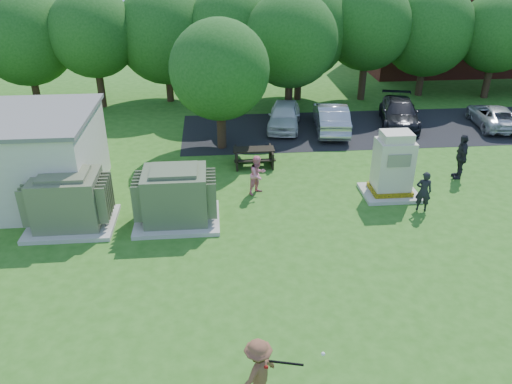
{
  "coord_description": "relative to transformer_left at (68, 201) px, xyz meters",
  "views": [
    {
      "loc": [
        -1.36,
        -11.28,
        9.12
      ],
      "look_at": [
        0.0,
        4.0,
        1.3
      ],
      "focal_mm": 35.0,
      "sensor_mm": 36.0,
      "label": 1
    }
  ],
  "objects": [
    {
      "name": "batter",
      "position": [
        5.88,
        -8.04,
        -0.14
      ],
      "size": [
        1.21,
        1.16,
        1.65
      ],
      "primitive_type": "imported",
      "rotation": [
        0.0,
        0.0,
        3.86
      ],
      "color": "brown",
      "rests_on": "ground"
    },
    {
      "name": "generator_cabinet",
      "position": [
        12.0,
        1.36,
        0.18
      ],
      "size": [
        2.16,
        1.77,
        2.64
      ],
      "color": "beige",
      "rests_on": "ground"
    },
    {
      "name": "brick_building",
      "position": [
        24.5,
        22.5,
        3.03
      ],
      "size": [
        15.0,
        8.0,
        8.0
      ],
      "primitive_type": "cube",
      "color": "maroon",
      "rests_on": "ground"
    },
    {
      "name": "person_at_picnic",
      "position": [
        6.79,
        1.96,
        -0.17
      ],
      "size": [
        0.98,
        0.96,
        1.6
      ],
      "primitive_type": "imported",
      "rotation": [
        0.0,
        0.0,
        0.7
      ],
      "color": "pink",
      "rests_on": "ground"
    },
    {
      "name": "tree_row",
      "position": [
        8.25,
        14.0,
        3.18
      ],
      "size": [
        41.3,
        13.3,
        7.3
      ],
      "color": "#47301E",
      "rests_on": "ground"
    },
    {
      "name": "transformer_left",
      "position": [
        0.0,
        0.0,
        0.0
      ],
      "size": [
        3.0,
        2.4,
        2.07
      ],
      "color": "beige",
      "rests_on": "ground"
    },
    {
      "name": "transformer_right",
      "position": [
        3.7,
        0.0,
        0.0
      ],
      "size": [
        3.0,
        2.4,
        2.07
      ],
      "color": "beige",
      "rests_on": "ground"
    },
    {
      "name": "ground",
      "position": [
        6.5,
        -4.5,
        -0.97
      ],
      "size": [
        120.0,
        120.0,
        0.0
      ],
      "primitive_type": "plane",
      "color": "#2D6619",
      "rests_on": "ground"
    },
    {
      "name": "batting_equipment",
      "position": [
        6.47,
        -8.08,
        0.12
      ],
      "size": [
        1.48,
        0.29,
        0.13
      ],
      "color": "black",
      "rests_on": "ground"
    },
    {
      "name": "car_silver_a",
      "position": [
        11.28,
        8.84,
        -0.23
      ],
      "size": [
        2.03,
        4.61,
        1.47
      ],
      "primitive_type": "imported",
      "rotation": [
        0.0,
        0.0,
        3.03
      ],
      "color": "#A8A7AC",
      "rests_on": "ground"
    },
    {
      "name": "car_silver_b",
      "position": [
        20.18,
        8.77,
        -0.39
      ],
      "size": [
        2.52,
        4.42,
        1.16
      ],
      "primitive_type": "imported",
      "rotation": [
        0.0,
        0.0,
        2.99
      ],
      "color": "silver",
      "rests_on": "ground"
    },
    {
      "name": "picnic_table",
      "position": [
        6.87,
        4.75,
        -0.48
      ],
      "size": [
        1.82,
        1.36,
        0.78
      ],
      "color": "black",
      "rests_on": "ground"
    },
    {
      "name": "person_by_generator",
      "position": [
        12.76,
        0.01,
        -0.18
      ],
      "size": [
        0.66,
        0.52,
        1.57
      ],
      "primitive_type": "imported",
      "rotation": [
        0.0,
        0.0,
        2.86
      ],
      "color": "black",
      "rests_on": "ground"
    },
    {
      "name": "person_walking_right",
      "position": [
        15.41,
        2.66,
        -0.0
      ],
      "size": [
        0.68,
        1.2,
        1.93
      ],
      "primitive_type": "imported",
      "rotation": [
        0.0,
        0.0,
        4.52
      ],
      "color": "#27262B",
      "rests_on": "ground"
    },
    {
      "name": "car_white",
      "position": [
        8.9,
        9.52,
        -0.29
      ],
      "size": [
        2.39,
        4.26,
        1.37
      ],
      "primitive_type": "imported",
      "rotation": [
        0.0,
        0.0,
        -0.2
      ],
      "color": "white",
      "rests_on": "ground"
    },
    {
      "name": "parking_strip",
      "position": [
        13.5,
        9.0,
        -0.96
      ],
      "size": [
        20.0,
        6.0,
        0.01
      ],
      "primitive_type": "cube",
      "color": "#232326",
      "rests_on": "ground"
    },
    {
      "name": "car_dark",
      "position": [
        15.19,
        9.44,
        -0.29
      ],
      "size": [
        2.95,
        4.99,
        1.36
      ],
      "primitive_type": "imported",
      "rotation": [
        0.0,
        0.0,
        -0.24
      ],
      "color": "black",
      "rests_on": "ground"
    }
  ]
}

